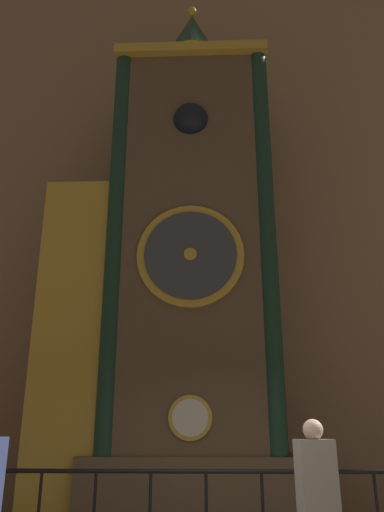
% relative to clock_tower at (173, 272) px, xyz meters
% --- Properties ---
extents(cathedral_back_wall, '(24.00, 0.32, 14.19)m').
position_rel_clock_tower_xyz_m(cathedral_back_wall, '(0.58, 1.57, 2.83)').
color(cathedral_back_wall, '#997A5B').
rests_on(cathedral_back_wall, ground_plane).
extents(clock_tower, '(4.32, 1.78, 10.37)m').
position_rel_clock_tower_xyz_m(clock_tower, '(0.00, 0.00, 0.00)').
color(clock_tower, brown).
rests_on(clock_tower, ground_plane).
extents(visitor_far, '(0.38, 0.28, 1.67)m').
position_rel_clock_tower_xyz_m(visitor_far, '(1.62, -3.54, -3.25)').
color(visitor_far, '#58554F').
rests_on(visitor_far, ground_plane).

